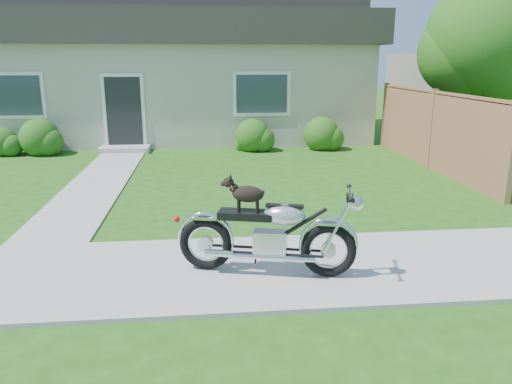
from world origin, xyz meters
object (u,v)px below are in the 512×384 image
house (180,72)px  tree_near (489,44)px  potted_plant_left (36,141)px  tree_far (492,43)px  fence (432,129)px  motorcycle_with_dog (269,233)px  potted_plant_right (242,137)px

house → tree_near: 9.66m
house → potted_plant_left: size_ratio=17.26×
house → tree_far: tree_far is taller
tree_far → tree_near: bearing=-121.4°
house → tree_far: size_ratio=2.59×
fence → tree_near: (1.94, 1.28, 2.04)m
tree_far → potted_plant_left: size_ratio=6.67×
fence → motorcycle_with_dog: bearing=-128.6°
potted_plant_left → motorcycle_with_dog: 10.31m
fence → potted_plant_left: bearing=164.6°
fence → potted_plant_right: bearing=147.6°
fence → tree_far: bearing=49.7°
tree_near → potted_plant_left: size_ratio=6.36×
tree_far → potted_plant_left: 14.72m
fence → tree_far: tree_far is taller
tree_near → motorcycle_with_dog: size_ratio=2.12×
house → potted_plant_right: bearing=-61.4°
house → fence: 8.96m
tree_near → potted_plant_left: 12.51m
potted_plant_left → motorcycle_with_dog: bearing=-58.1°
potted_plant_left → motorcycle_with_dog: size_ratio=0.33×
potted_plant_right → motorcycle_with_dog: bearing=-92.2°
fence → potted_plant_left: fence is taller
tree_far → potted_plant_left: tree_far is taller
house → motorcycle_with_dog: 12.40m
fence → potted_plant_right: size_ratio=8.59×
potted_plant_left → potted_plant_right: size_ratio=0.95×
fence → tree_far: (4.12, 4.85, 2.18)m
potted_plant_right → potted_plant_left: bearing=180.0°
potted_plant_left → potted_plant_right: 5.78m
fence → potted_plant_left: size_ratio=9.07×
fence → potted_plant_left: 10.59m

